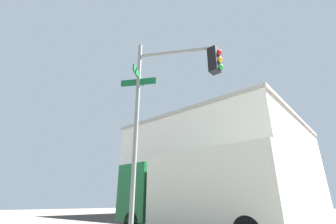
{
  "coord_description": "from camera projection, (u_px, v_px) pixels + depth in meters",
  "views": [
    {
      "loc": [
        -2.63,
        -10.99,
        1.39
      ],
      "look_at": [
        -7.45,
        -5.45,
        4.27
      ],
      "focal_mm": 24.75,
      "sensor_mm": 36.0,
      "label": 1
    }
  ],
  "objects": [
    {
      "name": "building_stucco",
      "position": [
        227.0,
        170.0,
        31.61
      ],
      "size": [
        19.81,
        21.68,
        11.1
      ],
      "color": "silver",
      "rests_on": "ground_plane"
    },
    {
      "name": "box_truck_second",
      "position": [
        196.0,
        190.0,
        10.55
      ],
      "size": [
        8.28,
        2.72,
        3.43
      ],
      "color": "#19592D",
      "rests_on": "ground_plane"
    },
    {
      "name": "traffic_signal_near",
      "position": [
        172.0,
        93.0,
        6.64
      ],
      "size": [
        2.68,
        1.76,
        6.11
      ],
      "color": "slate",
      "rests_on": "ground_plane"
    }
  ]
}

